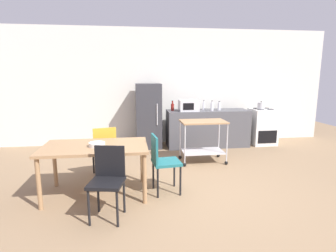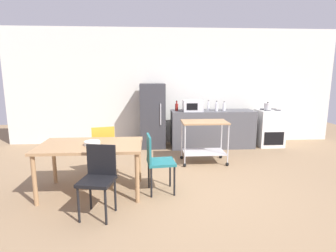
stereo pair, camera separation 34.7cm
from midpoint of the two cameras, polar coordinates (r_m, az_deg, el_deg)
The scene contains 17 objects.
ground_plane at distance 4.31m, azimuth 7.29°, elevation -13.52°, with size 12.00×12.00×0.00m, color #8C7051.
back_wall at distance 7.10m, azimuth 2.58°, elevation 8.21°, with size 8.40×0.12×2.90m, color silver.
kitchen_counter at distance 6.80m, azimuth 10.64°, elevation -0.58°, with size 2.00×0.64×0.90m, color #4C4C51.
dining_table at distance 4.17m, azimuth -13.48°, elevation -4.79°, with size 1.50×0.90×0.75m.
chair_teal at distance 4.09m, azimuth 0.08°, elevation -7.00°, with size 0.44×0.44×0.89m.
chair_black at distance 3.53m, azimuth -11.57°, elevation -10.17°, with size 0.47×0.47×0.89m.
chair_mustard at distance 4.87m, azimuth -11.40°, elevation -4.29°, with size 0.48×0.48×0.89m.
stove_oven at distance 7.31m, azimuth 21.68°, elevation -0.35°, with size 0.60×0.61×0.92m.
refrigerator at distance 6.63m, azimuth -1.72°, elevation 2.17°, with size 0.60×0.63×1.55m.
kitchen_cart at distance 5.52m, azimuth 9.37°, elevation -1.86°, with size 0.91×0.57×0.85m.
bottle_olive_oil at distance 6.61m, azimuth 3.33°, elevation 4.04°, with size 0.07×0.07×0.24m.
microwave at distance 6.51m, azimuth 6.72°, elevation 4.21°, with size 0.46×0.35×0.26m.
bottle_sparkling_water at distance 6.76m, azimuth 9.93°, elevation 4.08°, with size 0.06×0.06×0.24m.
bottle_wine at distance 6.63m, azimuth 11.61°, elevation 3.92°, with size 0.08×0.08×0.24m.
bottle_hot_sauce at distance 6.75m, azimuth 13.10°, elevation 3.91°, with size 0.07×0.07×0.22m.
fruit_bowl at distance 4.08m, azimuth -13.22°, elevation -3.52°, with size 0.23×0.23×0.06m, color white.
kettle at distance 7.09m, azimuth 21.45°, elevation 3.83°, with size 0.24×0.17×0.19m.
Camera 2 is at (-0.62, -3.87, 1.77)m, focal length 29.16 mm.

